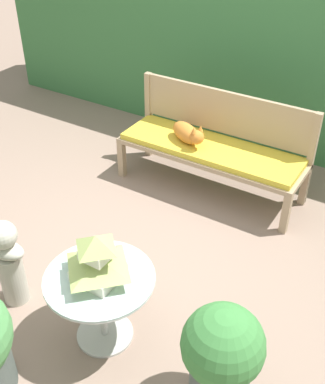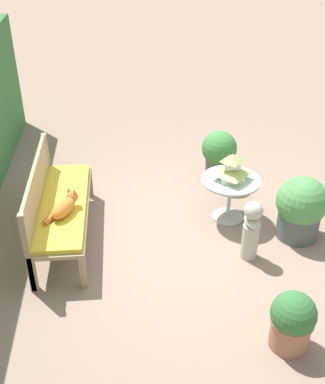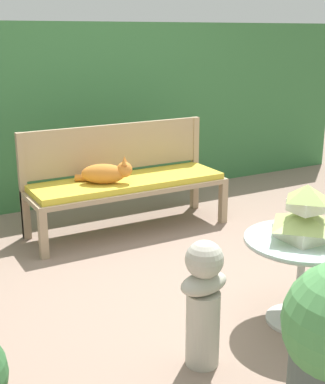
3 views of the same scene
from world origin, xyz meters
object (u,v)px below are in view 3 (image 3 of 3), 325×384
at_px(garden_bench, 128,186).
at_px(cat, 106,173).
at_px(pagoda_birdhouse, 305,216).
at_px(garden_bust, 203,300).
at_px(patio_table, 302,257).

relative_size(garden_bench, cat, 4.13).
distance_m(pagoda_birdhouse, garden_bust, 0.77).
bearing_deg(garden_bench, patio_table, -83.61).
height_order(cat, pagoda_birdhouse, pagoda_birdhouse).
bearing_deg(patio_table, garden_bench, 96.39).
xyz_separation_m(cat, patio_table, (0.42, -1.79, -0.13)).
relative_size(garden_bench, pagoda_birdhouse, 4.99).
distance_m(patio_table, garden_bust, 0.72).
bearing_deg(garden_bench, pagoda_birdhouse, -83.61).
bearing_deg(garden_bench, cat, -167.95).
relative_size(garden_bench, garden_bust, 2.51).
bearing_deg(cat, patio_table, -48.60).
bearing_deg(patio_table, cat, 103.05).
distance_m(garden_bench, patio_table, 1.85).
height_order(pagoda_birdhouse, garden_bust, pagoda_birdhouse).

